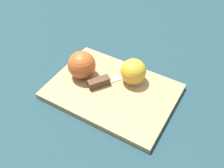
# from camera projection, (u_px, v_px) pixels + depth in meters

# --- Properties ---
(ground_plane) EXTENTS (4.00, 4.00, 0.00)m
(ground_plane) POSITION_uv_depth(u_px,v_px,m) (112.00, 93.00, 0.72)
(ground_plane) COLOR #193338
(cutting_board) EXTENTS (0.37, 0.29, 0.01)m
(cutting_board) POSITION_uv_depth(u_px,v_px,m) (112.00, 91.00, 0.72)
(cutting_board) COLOR #A37A4C
(cutting_board) RESTS_ON ground_plane
(apple_half_left) EXTENTS (0.08, 0.08, 0.08)m
(apple_half_left) POSITION_uv_depth(u_px,v_px,m) (82.00, 65.00, 0.72)
(apple_half_left) COLOR #AD4C1E
(apple_half_left) RESTS_ON cutting_board
(apple_half_right) EXTENTS (0.07, 0.07, 0.07)m
(apple_half_right) POSITION_uv_depth(u_px,v_px,m) (133.00, 71.00, 0.71)
(apple_half_right) COLOR gold
(apple_half_right) RESTS_ON cutting_board
(knife) EXTENTS (0.08, 0.13, 0.02)m
(knife) POSITION_uv_depth(u_px,v_px,m) (101.00, 82.00, 0.72)
(knife) COLOR silver
(knife) RESTS_ON cutting_board
(apple_slice) EXTENTS (0.06, 0.06, 0.01)m
(apple_slice) POSITION_uv_depth(u_px,v_px,m) (133.00, 77.00, 0.74)
(apple_slice) COLOR beige
(apple_slice) RESTS_ON cutting_board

